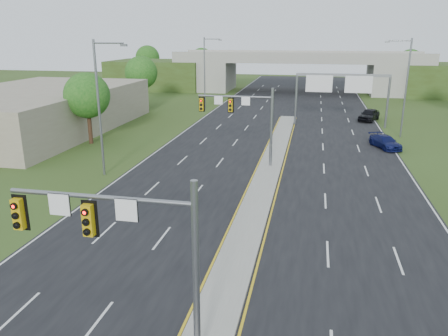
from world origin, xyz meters
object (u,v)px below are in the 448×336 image
object	(u,v)px
signal_mast_far	(246,114)
sign_gantry	(341,85)
overpass	(298,74)
car_far_b	(385,142)
signal_mast_near	(129,241)
car_far_c	(369,115)

from	to	relation	value
signal_mast_far	sign_gantry	world-z (taller)	signal_mast_far
overpass	car_far_b	bearing A→B (deg)	-76.48
overpass	car_far_b	world-z (taller)	overpass
car_far_b	signal_mast_far	bearing A→B (deg)	-167.22
signal_mast_near	car_far_c	xyz separation A→B (m)	(13.26, 49.82, -3.89)
car_far_b	overpass	bearing A→B (deg)	81.22
car_far_c	signal_mast_near	bearing A→B (deg)	-82.54
signal_mast_far	car_far_b	bearing A→B (deg)	35.07
sign_gantry	car_far_b	size ratio (longest dim) A/B	2.58
signal_mast_far	overpass	xyz separation A→B (m)	(2.26, 55.07, -1.17)
car_far_c	sign_gantry	bearing A→B (deg)	-109.43
car_far_b	sign_gantry	bearing A→B (deg)	89.71
overpass	signal_mast_near	bearing A→B (deg)	-91.62
signal_mast_far	car_far_c	distance (m)	28.41
overpass	car_far_c	bearing A→B (deg)	-70.02
car_far_b	car_far_c	bearing A→B (deg)	67.71
sign_gantry	signal_mast_far	bearing A→B (deg)	-114.11
signal_mast_near	overpass	bearing A→B (deg)	88.38
signal_mast_near	overpass	size ratio (longest dim) A/B	0.09
sign_gantry	overpass	distance (m)	35.75
signal_mast_near	sign_gantry	xyz separation A→B (m)	(8.95, 44.99, 0.51)
signal_mast_near	signal_mast_far	size ratio (longest dim) A/B	1.00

